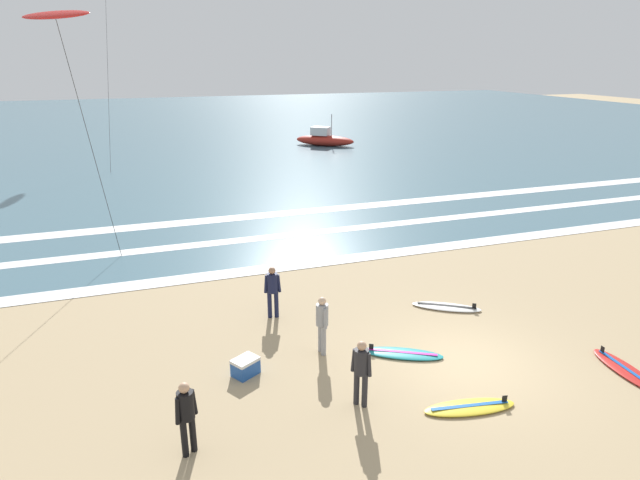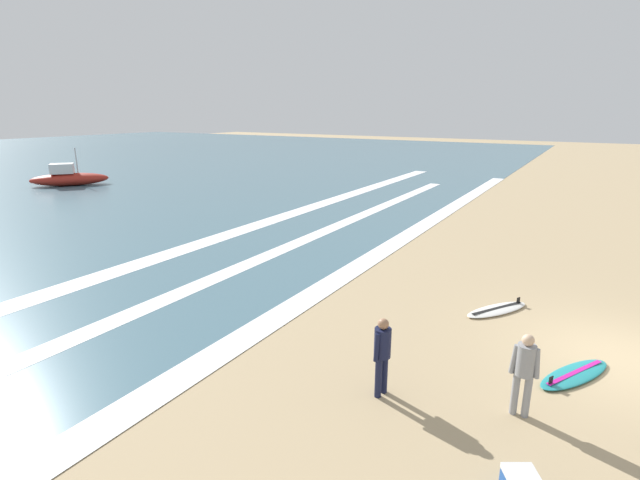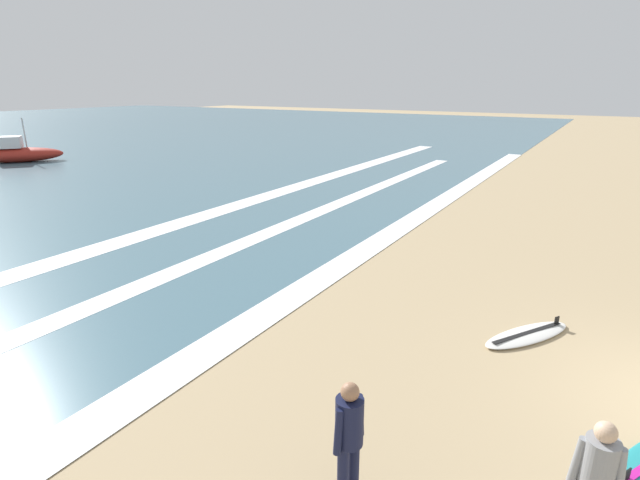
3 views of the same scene
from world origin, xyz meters
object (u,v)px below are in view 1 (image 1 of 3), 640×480
surfboard_right_spare (626,370)px  surfer_foreground_main (186,412)px  surfboard_near_water (470,407)px  surfer_left_far (361,368)px  surfboard_left_pile (447,307)px  surfer_left_near (273,288)px  surfboard_foreground_flat (402,353)px  kite_red_high_right (55,16)px  offshore_boat (324,139)px  surfer_background_far (322,320)px  cooler_box (245,367)px

surfboard_right_spare → surfer_foreground_main: bearing=176.8°
surfer_foreground_main → surfboard_near_water: surfer_foreground_main is taller
surfer_left_far → surfboard_left_pile: (4.44, 3.61, -0.91)m
surfer_left_far → surfer_left_near: (-0.78, 4.78, 0.00)m
surfer_left_far → surfer_left_near: size_ratio=1.00×
surfer_foreground_main → surfboard_right_spare: bearing=-3.2°
surfer_left_near → surfboard_foreground_flat: surfer_left_near is taller
surfboard_near_water → surfer_left_far: bearing=157.3°
surfboard_right_spare → surfboard_near_water: same height
surfboard_right_spare → kite_red_high_right: size_ratio=0.24×
surfboard_foreground_flat → kite_red_high_right: 15.66m
surfboard_foreground_flat → offshore_boat: 34.53m
surfboard_near_water → offshore_boat: size_ratio=0.42×
kite_red_high_right → surfboard_near_water: bearing=-56.6°
surfer_background_far → kite_red_high_right: size_ratio=0.18×
surfer_left_near → surfboard_near_water: 6.52m
surfboard_near_water → kite_red_high_right: bearing=123.4°
surfer_left_near → surfboard_foreground_flat: (2.65, -3.20, -0.91)m
surfboard_foreground_flat → kite_red_high_right: bearing=128.2°
surfboard_foreground_flat → offshore_boat: bearing=73.9°
kite_red_high_right → offshore_boat: bearing=52.4°
surfer_left_near → surfboard_foreground_flat: 4.25m
kite_red_high_right → surfer_background_far: bearing=-57.0°
surfer_foreground_main → offshore_boat: 38.25m
surfboard_right_spare → cooler_box: bearing=161.7°
surfboard_right_spare → kite_red_high_right: bearing=135.4°
surfboard_right_spare → offshore_boat: bearing=82.5°
surfboard_left_pile → surfboard_foreground_flat: (-2.57, -2.03, 0.00)m
surfboard_left_pile → offshore_boat: bearing=77.4°
surfer_foreground_main → cooler_box: 2.94m
surfboard_left_pile → surfboard_near_water: (-2.21, -4.55, 0.00)m
surfer_background_far → kite_red_high_right: bearing=123.0°
surfer_foreground_main → surfboard_foreground_flat: bearing=18.8°
surfboard_left_pile → surfboard_right_spare: same height
surfer_left_near → surfer_background_far: bearing=-73.7°
surfer_left_far → surfboard_foreground_flat: 2.62m
surfer_background_far → surfboard_foreground_flat: (1.94, -0.80, -0.91)m
surfboard_foreground_flat → surfboard_left_pile: bearing=38.3°
surfer_foreground_main → kite_red_high_right: size_ratio=0.18×
surfboard_left_pile → surfboard_near_water: same height
surfer_foreground_main → surfer_left_near: (2.99, 5.12, 0.00)m
surfer_background_far → surfboard_left_pile: 4.77m
surfer_left_far → surfer_foreground_main: bearing=-174.9°
surfer_left_far → cooler_box: bearing=137.1°
surfer_left_near → cooler_box: size_ratio=2.12×
surfer_background_far → offshore_boat: (11.50, 32.38, -0.40)m
surfboard_left_pile → surfboard_near_water: 5.06m
surfer_left_far → surfboard_right_spare: 6.86m
surfer_left_near → surfboard_near_water: bearing=-62.3°
surfer_left_far → surfer_left_near: same height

